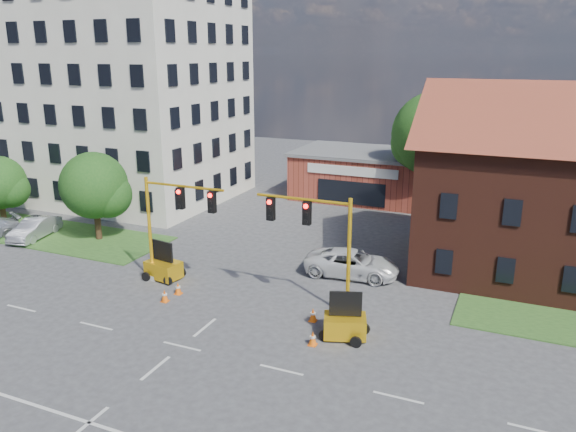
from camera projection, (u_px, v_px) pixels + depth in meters
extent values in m
plane|color=#3C3C3E|center=(182.00, 346.00, 25.70)|extent=(120.00, 120.00, 0.00)
cube|color=#284D1D|center=(32.00, 231.00, 42.10)|extent=(22.00, 6.00, 0.08)
cube|color=beige|center=(125.00, 86.00, 49.86)|extent=(18.00, 15.00, 20.00)
cube|color=maroon|center=(364.00, 176.00, 51.56)|extent=(12.00, 8.00, 4.00)
cube|color=#5B5C5E|center=(365.00, 153.00, 50.95)|extent=(12.40, 8.40, 0.30)
cube|color=silver|center=(352.00, 171.00, 47.66)|extent=(8.00, 0.10, 0.80)
cube|color=black|center=(351.00, 193.00, 48.19)|extent=(6.00, 0.10, 2.00)
cylinder|color=#332012|center=(431.00, 186.00, 46.36)|extent=(0.44, 0.44, 4.65)
sphere|color=#1B4716|center=(434.00, 134.00, 45.16)|extent=(6.85, 6.85, 6.85)
sphere|color=#1B4716|center=(451.00, 148.00, 45.20)|extent=(4.79, 4.79, 4.79)
cylinder|color=#332012|center=(98.00, 221.00, 39.87)|extent=(0.44, 0.44, 2.83)
sphere|color=#1B4716|center=(94.00, 185.00, 39.15)|extent=(4.68, 4.68, 4.68)
sphere|color=#1B4716|center=(108.00, 195.00, 39.24)|extent=(3.28, 3.28, 3.28)
cylinder|color=#332012|center=(2.00, 208.00, 44.20)|extent=(0.44, 0.44, 2.25)
sphere|color=#1B4716|center=(10.00, 189.00, 43.71)|extent=(2.92, 2.92, 2.92)
cube|color=gray|center=(153.00, 277.00, 33.23)|extent=(0.60, 0.60, 0.30)
cylinder|color=#EEAF14|center=(150.00, 230.00, 32.39)|extent=(0.20, 0.20, 6.20)
cylinder|color=#EEAF14|center=(184.00, 186.00, 30.65)|extent=(5.00, 0.14, 0.14)
cube|color=black|center=(181.00, 198.00, 30.94)|extent=(0.40, 0.32, 1.20)
cube|color=black|center=(212.00, 202.00, 30.18)|extent=(0.40, 0.32, 1.20)
sphere|color=#FF0C07|center=(178.00, 192.00, 30.67)|extent=(0.24, 0.24, 0.24)
cube|color=gray|center=(347.00, 313.00, 28.66)|extent=(0.60, 0.60, 0.30)
cylinder|color=#EEAF14|center=(349.00, 259.00, 27.83)|extent=(0.20, 0.20, 6.20)
cylinder|color=#EEAF14|center=(302.00, 199.00, 27.99)|extent=(5.00, 0.14, 0.14)
cube|color=black|center=(307.00, 213.00, 28.09)|extent=(0.40, 0.32, 1.20)
cube|color=black|center=(271.00, 209.00, 28.85)|extent=(0.40, 0.32, 1.20)
sphere|color=#FF0C07|center=(306.00, 206.00, 27.82)|extent=(0.24, 0.24, 0.24)
cube|color=#EEAF14|center=(164.00, 269.00, 33.17)|extent=(2.17, 1.63, 0.99)
cube|color=black|center=(162.00, 251.00, 32.84)|extent=(1.54, 0.39, 1.21)
cube|color=#EEAF14|center=(345.00, 326.00, 26.34)|extent=(2.27, 1.86, 0.98)
cube|color=black|center=(346.00, 304.00, 26.02)|extent=(1.49, 0.61, 1.20)
cube|color=#EC5C0C|center=(165.00, 301.00, 30.30)|extent=(0.38, 0.38, 0.04)
cone|color=#EC5C0C|center=(165.00, 296.00, 30.20)|extent=(0.40, 0.40, 0.70)
cylinder|color=silver|center=(165.00, 294.00, 30.18)|extent=(0.27, 0.27, 0.09)
cube|color=#EC5C0C|center=(178.00, 294.00, 31.25)|extent=(0.38, 0.38, 0.04)
cone|color=#EC5C0C|center=(178.00, 288.00, 31.15)|extent=(0.40, 0.40, 0.70)
cylinder|color=silver|center=(178.00, 287.00, 31.13)|extent=(0.27, 0.27, 0.09)
cube|color=#EC5C0C|center=(313.00, 345.00, 25.82)|extent=(0.38, 0.38, 0.04)
cone|color=#EC5C0C|center=(313.00, 338.00, 25.72)|extent=(0.40, 0.40, 0.70)
cylinder|color=silver|center=(313.00, 337.00, 25.70)|extent=(0.27, 0.27, 0.09)
cube|color=#EC5C0C|center=(313.00, 321.00, 28.11)|extent=(0.38, 0.38, 0.04)
cone|color=#EC5C0C|center=(313.00, 315.00, 28.02)|extent=(0.40, 0.40, 0.70)
cylinder|color=silver|center=(313.00, 313.00, 28.00)|extent=(0.27, 0.27, 0.09)
imported|color=silver|center=(352.00, 263.00, 33.60)|extent=(5.81, 3.04, 1.56)
imported|color=#AEAFB6|center=(35.00, 228.00, 40.34)|extent=(2.44, 4.73, 1.48)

